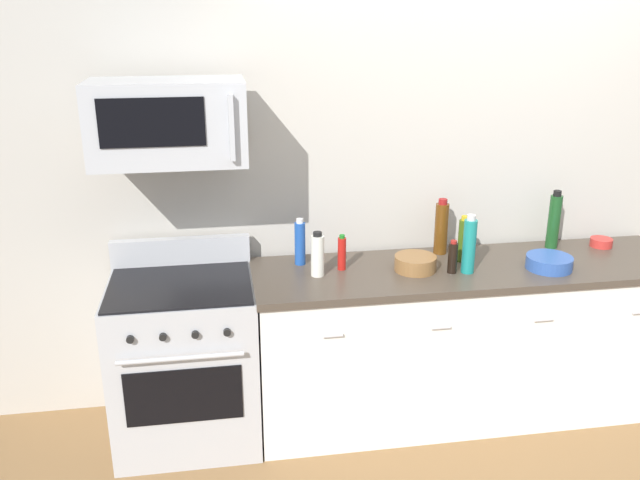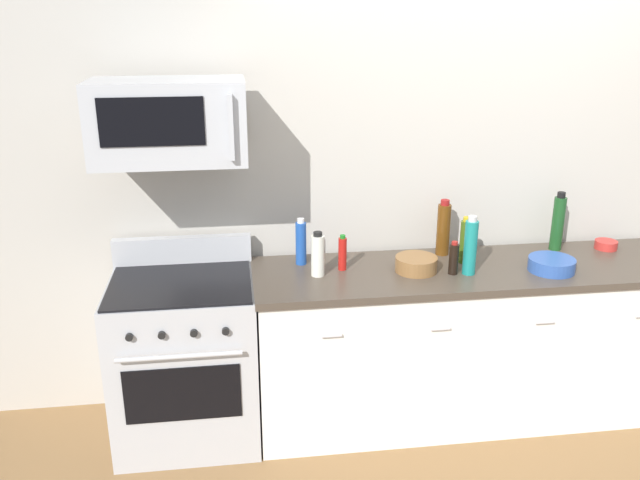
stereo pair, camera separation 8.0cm
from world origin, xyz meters
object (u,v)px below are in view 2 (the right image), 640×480
Objects in this scene: bottle_soda_blue at (301,242)px; bottle_vinegar_white at (318,255)px; bottle_olive_oil at (465,241)px; bottle_soy_sauce_dark at (454,259)px; bowl_wooden_salad at (416,264)px; range_oven at (186,358)px; bottle_sparkling_teal at (470,247)px; bowl_blue_mixing at (552,264)px; bottle_hot_sauce_red at (342,253)px; bottle_wine_green at (558,223)px; bottle_wine_amber at (443,229)px; bowl_red_small at (606,244)px; microwave at (169,121)px.

bottle_soda_blue reaches higher than bottle_vinegar_white.
bottle_olive_oil reaches higher than bottle_soy_sauce_dark.
bottle_vinegar_white is at bearing 178.92° from bowl_wooden_salad.
bottle_sparkling_teal reaches higher than range_oven.
range_oven is 4.71× the size of bowl_wooden_salad.
bowl_blue_mixing is (0.54, -0.03, -0.05)m from bottle_soy_sauce_dark.
range_oven is 4.29× the size of bowl_blue_mixing.
bottle_sparkling_teal is 0.11m from bottle_soy_sauce_dark.
range_oven is 0.92m from bottle_vinegar_white.
bottle_wine_green is at bearing 6.43° from bottle_hot_sauce_red.
bottle_soy_sauce_dark is at bearing -96.52° from bottle_wine_amber.
bowl_red_small is (0.30, -0.03, -0.14)m from bottle_wine_green.
bottle_olive_oil is (0.08, -0.15, -0.03)m from bottle_wine_amber.
bowl_wooden_salad is at bearing -163.59° from bottle_olive_oil.
bottle_wine_green is at bearing 21.69° from bottle_soy_sauce_dark.
bottle_hot_sauce_red is at bearing 168.96° from bowl_wooden_salad.
bottle_soy_sauce_dark is 0.55m from bowl_blue_mixing.
bowl_blue_mixing is 0.74m from bowl_wooden_salad.
bottle_olive_oil is at bearing -61.25° from bottle_wine_amber.
bottle_vinegar_white reaches higher than bowl_blue_mixing.
bottle_wine_green is 1.43× the size of bottle_vinegar_white.
range_oven reaches higher than bowl_wooden_salad.
bowl_blue_mixing is at bearing -8.66° from bottle_hot_sauce_red.
range_oven is 5.84× the size of bottle_soy_sauce_dark.
bottle_wine_green reaches higher than bottle_vinegar_white.
bottle_wine_amber reaches higher than bottle_soy_sauce_dark.
bowl_red_small is 0.52× the size of bowl_blue_mixing.
bottle_hot_sauce_red reaches higher than range_oven.
bowl_wooden_salad is at bearing -133.16° from bottle_wine_amber.
bowl_wooden_salad is at bearing 161.09° from bottle_soy_sauce_dark.
bottle_soy_sauce_dark is 0.20m from bowl_wooden_salad.
bottle_olive_oil is at bearing 156.93° from bowl_blue_mixing.
bottle_olive_oil is (1.56, 0.07, 0.58)m from range_oven.
bottle_hot_sauce_red is (-0.58, 0.14, 0.01)m from bottle_soy_sauce_dark.
bottle_sparkling_teal is at bearing -6.29° from bottle_soy_sauce_dark.
bottle_wine_green is (2.17, 0.16, -0.66)m from microwave.
bottle_soda_blue is at bearing 162.42° from bowl_wooden_salad.
bottle_soy_sauce_dark is at bearing -166.07° from bowl_red_small.
bowl_wooden_salad is (0.54, -0.01, -0.07)m from bottle_vinegar_white.
bottle_wine_green is 1.90× the size of bottle_soy_sauce_dark.
bottle_wine_amber is (-0.69, 0.01, -0.01)m from bottle_wine_green.
bottle_wine_amber is 0.31m from bottle_soy_sauce_dark.
bottle_vinegar_white is (0.07, -0.18, -0.01)m from bottle_soda_blue.
bottle_sparkling_teal is at bearing -15.13° from bowl_wooden_salad.
bottle_hot_sauce_red is 0.87× the size of bowl_wooden_salad.
microwave reaches higher than bottle_olive_oil.
bottle_sparkling_teal is at bearing -100.62° from bottle_olive_oil.
microwave is 1.49m from bowl_wooden_salad.
bottle_vinegar_white is (-0.84, -0.08, -0.01)m from bottle_olive_oil.
bottle_wine_amber reaches higher than bottle_sparkling_teal.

